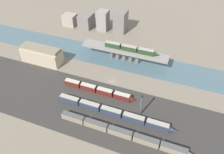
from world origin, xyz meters
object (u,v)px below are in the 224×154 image
train_on_bridge (131,49)px  train_yard_mid (114,112)px  warehouse_building (42,55)px  signal_tower (141,106)px  train_yard_far (98,90)px  train_yard_near (123,133)px

train_on_bridge → train_yard_mid: bearing=-83.2°
warehouse_building → signal_tower: (76.39, -22.77, 1.52)m
train_on_bridge → train_yard_far: (-8.51, -36.41, -8.71)m
train_yard_mid → train_yard_far: size_ratio=1.47×
train_on_bridge → train_yard_mid: 50.17m
train_yard_near → signal_tower: size_ratio=4.72×
train_yard_mid → train_on_bridge: bearing=96.8°
train_yard_far → train_yard_mid: bearing=-41.4°
train_yard_near → train_yard_mid: bearing=129.8°
train_yard_mid → warehouse_building: warehouse_building is taller
train_yard_far → warehouse_building: (-48.84, 15.07, 3.64)m
train_on_bridge → warehouse_building: bearing=-159.6°
train_on_bridge → signal_tower: bearing=-66.6°
warehouse_building → train_on_bridge: bearing=20.4°
train_yard_far → signal_tower: bearing=-15.6°
train_yard_mid → train_yard_far: 19.11m
signal_tower → warehouse_building: bearing=163.4°
train_yard_mid → train_yard_far: train_yard_far is taller
train_yard_mid → warehouse_building: (-63.17, 27.72, 3.69)m
train_yard_near → train_on_bridge: bearing=103.8°
warehouse_building → train_yard_far: bearing=-17.1°
train_on_bridge → train_yard_far: size_ratio=0.85×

